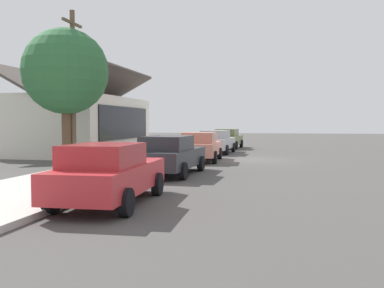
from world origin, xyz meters
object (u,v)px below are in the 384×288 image
(shade_tree, at_px, (66,72))
(fire_hydrant_red, at_px, (144,160))
(car_olive, at_px, (228,138))
(car_charcoal, at_px, (170,155))
(car_coral, at_px, (200,146))
(utility_pole_wooden, at_px, (73,85))
(car_cherry, at_px, (109,173))
(car_silver, at_px, (216,142))

(shade_tree, relative_size, fire_hydrant_red, 9.33)
(car_olive, bearing_deg, car_charcoal, -177.19)
(car_coral, height_order, utility_pole_wooden, utility_pole_wooden)
(car_cherry, bearing_deg, utility_pole_wooden, 30.00)
(car_coral, distance_m, car_silver, 5.98)
(shade_tree, height_order, fire_hydrant_red, shade_tree)
(car_cherry, height_order, shade_tree, shade_tree)
(car_cherry, distance_m, car_silver, 18.52)
(car_cherry, height_order, utility_pole_wooden, utility_pole_wooden)
(utility_pole_wooden, bearing_deg, car_silver, -29.17)
(fire_hydrant_red, bearing_deg, car_charcoal, -126.77)
(car_cherry, relative_size, car_charcoal, 0.95)
(car_charcoal, bearing_deg, shade_tree, 71.31)
(car_charcoal, relative_size, utility_pole_wooden, 0.65)
(car_coral, bearing_deg, car_charcoal, 176.56)
(car_coral, xyz_separation_m, fire_hydrant_red, (-5.11, 1.53, -0.32))
(car_charcoal, relative_size, car_coral, 1.07)
(car_charcoal, xyz_separation_m, car_coral, (6.20, -0.06, -0.00))
(shade_tree, distance_m, fire_hydrant_red, 5.99)
(car_silver, bearing_deg, fire_hydrant_red, 174.55)
(car_cherry, relative_size, car_silver, 0.96)
(car_silver, height_order, fire_hydrant_red, car_silver)
(car_olive, bearing_deg, utility_pole_wooden, 163.47)
(car_cherry, xyz_separation_m, utility_pole_wooden, (8.68, 5.54, 3.11))
(car_silver, xyz_separation_m, utility_pole_wooden, (-9.84, 5.49, 3.11))
(car_coral, bearing_deg, car_silver, -2.53)
(car_cherry, distance_m, car_olive, 24.26)
(car_olive, height_order, utility_pole_wooden, utility_pole_wooden)
(car_cherry, bearing_deg, car_olive, -2.54)
(car_cherry, relative_size, fire_hydrant_red, 6.58)
(car_coral, bearing_deg, fire_hydrant_red, 160.48)
(car_cherry, distance_m, car_charcoal, 6.35)
(car_charcoal, relative_size, car_silver, 1.01)
(car_coral, distance_m, car_olive, 11.72)
(car_cherry, height_order, car_olive, same)
(car_charcoal, height_order, car_olive, same)
(car_cherry, distance_m, utility_pole_wooden, 10.76)
(car_silver, height_order, utility_pole_wooden, utility_pole_wooden)
(car_olive, height_order, fire_hydrant_red, car_olive)
(car_charcoal, height_order, fire_hydrant_red, car_charcoal)
(car_olive, distance_m, shade_tree, 17.23)
(car_coral, relative_size, car_silver, 0.94)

